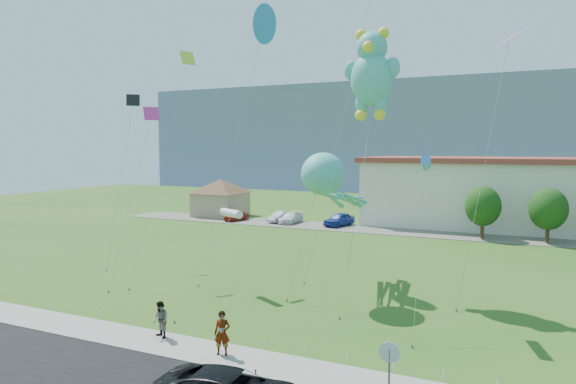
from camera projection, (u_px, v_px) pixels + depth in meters
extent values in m
plane|color=#2B5317|center=(224.00, 331.00, 26.15)|extent=(160.00, 160.00, 0.00)
cube|color=gray|center=(192.00, 350.00, 23.66)|extent=(80.00, 2.50, 0.10)
cube|color=#59544C|center=(388.00, 231.00, 57.85)|extent=(70.00, 6.00, 0.06)
cube|color=slate|center=(467.00, 136.00, 133.77)|extent=(160.00, 50.00, 25.00)
cube|color=tan|center=(221.00, 204.00, 70.39)|extent=(6.00, 6.00, 3.20)
pyramid|color=brown|center=(220.00, 186.00, 70.18)|extent=(9.20, 9.20, 1.80)
cylinder|color=slate|center=(389.00, 379.00, 18.31)|extent=(0.07, 0.07, 2.20)
cylinder|color=red|center=(389.00, 352.00, 18.22)|extent=(0.76, 0.04, 0.76)
cylinder|color=white|center=(389.00, 352.00, 18.21)|extent=(0.80, 0.02, 0.80)
cylinder|color=white|center=(24.00, 302.00, 30.35)|extent=(0.05, 0.05, 0.50)
cylinder|color=white|center=(48.00, 306.00, 29.52)|extent=(0.05, 0.05, 0.50)
cylinder|color=white|center=(74.00, 311.00, 28.69)|extent=(0.05, 0.05, 0.50)
cylinder|color=white|center=(101.00, 316.00, 27.86)|extent=(0.05, 0.05, 0.50)
cylinder|color=white|center=(130.00, 321.00, 27.03)|extent=(0.05, 0.05, 0.50)
cylinder|color=white|center=(160.00, 326.00, 26.20)|extent=(0.05, 0.05, 0.50)
cylinder|color=white|center=(193.00, 332.00, 25.37)|extent=(0.05, 0.05, 0.50)
cylinder|color=white|center=(227.00, 338.00, 24.54)|extent=(0.05, 0.05, 0.50)
cylinder|color=white|center=(264.00, 345.00, 23.71)|extent=(0.05, 0.05, 0.50)
cylinder|color=white|center=(304.00, 352.00, 22.88)|extent=(0.05, 0.05, 0.50)
cylinder|color=white|center=(347.00, 360.00, 22.05)|extent=(0.05, 0.05, 0.50)
cylinder|color=white|center=(393.00, 368.00, 21.22)|extent=(0.05, 0.05, 0.50)
cylinder|color=white|center=(443.00, 377.00, 20.39)|extent=(0.05, 0.05, 0.50)
cylinder|color=#3F2B19|center=(482.00, 228.00, 52.70)|extent=(0.36, 0.36, 2.20)
ellipsoid|color=#14380F|center=(483.00, 206.00, 52.51)|extent=(3.60, 3.60, 4.14)
cylinder|color=#3F2B19|center=(547.00, 232.00, 50.21)|extent=(0.36, 0.36, 2.20)
ellipsoid|color=#14380F|center=(548.00, 209.00, 50.02)|extent=(3.60, 3.60, 4.14)
imported|color=gray|center=(222.00, 333.00, 22.90)|extent=(0.84, 0.69, 1.99)
imported|color=gray|center=(161.00, 320.00, 24.92)|extent=(1.08, 0.99, 1.80)
imported|color=maroon|center=(236.00, 216.00, 65.46)|extent=(2.26, 3.86, 1.23)
imported|color=#ABAAB1|center=(280.00, 217.00, 64.26)|extent=(2.08, 4.18, 1.32)
imported|color=white|center=(291.00, 218.00, 63.52)|extent=(1.89, 4.58, 1.32)
imported|color=navy|center=(339.00, 219.00, 61.08)|extent=(3.08, 4.93, 1.56)
ellipsoid|color=teal|center=(323.00, 174.00, 31.76)|extent=(2.63, 3.42, 2.63)
sphere|color=white|center=(310.00, 170.00, 31.00)|extent=(0.41, 0.41, 0.41)
sphere|color=white|center=(324.00, 170.00, 30.61)|extent=(0.41, 0.41, 0.41)
cylinder|color=slate|center=(287.00, 301.00, 31.17)|extent=(0.10, 0.10, 0.16)
cylinder|color=gray|center=(302.00, 244.00, 31.04)|extent=(1.56, 1.12, 6.79)
ellipsoid|color=teal|center=(371.00, 79.00, 33.94)|extent=(2.80, 2.38, 3.50)
sphere|color=teal|center=(372.00, 47.00, 33.77)|extent=(2.05, 2.05, 2.05)
sphere|color=yellow|center=(361.00, 35.00, 34.01)|extent=(0.75, 0.75, 0.75)
sphere|color=yellow|center=(383.00, 33.00, 33.38)|extent=(0.75, 0.75, 0.75)
sphere|color=yellow|center=(368.00, 47.00, 33.00)|extent=(0.75, 0.75, 0.75)
ellipsoid|color=teal|center=(351.00, 70.00, 34.47)|extent=(0.97, 0.69, 1.36)
ellipsoid|color=teal|center=(393.00, 68.00, 33.31)|extent=(0.97, 0.69, 1.36)
ellipsoid|color=teal|center=(362.00, 104.00, 34.35)|extent=(0.86, 0.75, 1.40)
ellipsoid|color=teal|center=(381.00, 103.00, 33.82)|extent=(0.86, 0.75, 1.40)
sphere|color=yellow|center=(361.00, 115.00, 34.22)|extent=(0.75, 0.75, 0.75)
sphere|color=yellow|center=(380.00, 115.00, 33.69)|extent=(0.75, 0.75, 0.75)
cylinder|color=slate|center=(339.00, 318.00, 27.97)|extent=(0.10, 0.10, 0.16)
cylinder|color=gray|center=(357.00, 208.00, 31.07)|extent=(0.54, 7.69, 11.16)
cylinder|color=#3789FA|center=(426.00, 163.00, 27.27)|extent=(0.50, 2.25, 0.87)
cylinder|color=slate|center=(412.00, 346.00, 24.00)|extent=(0.10, 0.10, 0.16)
cylinder|color=gray|center=(419.00, 250.00, 25.64)|extent=(0.31, 4.31, 8.19)
cube|color=#E2328C|center=(151.00, 114.00, 37.29)|extent=(1.29, 1.29, 0.86)
cylinder|color=slate|center=(108.00, 292.00, 33.12)|extent=(0.10, 0.10, 0.16)
cylinder|color=gray|center=(131.00, 198.00, 35.21)|extent=(0.67, 5.45, 11.48)
cylinder|color=white|center=(231.00, 213.00, 33.37)|extent=(0.50, 2.25, 0.87)
cylinder|color=slate|center=(174.00, 322.00, 27.36)|extent=(0.10, 0.10, 0.16)
cylinder|color=gray|center=(206.00, 263.00, 30.37)|extent=(0.57, 6.88, 4.76)
cone|color=#2A7BEF|center=(264.00, 24.00, 38.84)|extent=(1.80, 1.33, 1.33)
cylinder|color=slate|center=(198.00, 285.00, 34.59)|extent=(0.10, 0.10, 0.16)
cylinder|color=gray|center=(233.00, 148.00, 36.72)|extent=(1.47, 7.15, 18.34)
cone|color=#B335D6|center=(509.00, 39.00, 34.96)|extent=(1.80, 1.33, 1.33)
cylinder|color=slate|center=(456.00, 310.00, 29.33)|extent=(0.10, 0.10, 0.16)
cylinder|color=gray|center=(485.00, 164.00, 32.15)|extent=(1.99, 8.73, 16.41)
cube|color=black|center=(133.00, 100.00, 43.11)|extent=(1.29, 1.29, 0.86)
cylinder|color=slate|center=(107.00, 270.00, 39.00)|extent=(0.10, 0.10, 0.16)
cylinder|color=gray|center=(120.00, 181.00, 41.06)|extent=(1.53, 5.15, 13.00)
cylinder|color=slate|center=(304.00, 283.00, 35.26)|extent=(0.10, 0.10, 0.16)
cylinder|color=gray|center=(342.00, 121.00, 37.22)|extent=(2.73, 7.73, 22.22)
cube|color=#C6EC37|center=(188.00, 58.00, 37.90)|extent=(1.29, 1.29, 0.86)
cylinder|color=slate|center=(129.00, 289.00, 33.70)|extent=(0.10, 0.10, 0.16)
cylinder|color=gray|center=(160.00, 168.00, 35.81)|extent=(0.45, 6.37, 15.62)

